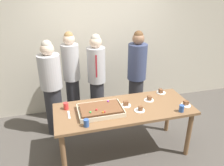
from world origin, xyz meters
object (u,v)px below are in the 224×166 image
object	(u,v)px
plated_slice_near_left	(161,92)
person_green_shirt_behind	(137,76)
plated_slice_far_right	(149,99)
drink_cup_nearest	(86,123)
party_table	(124,113)
person_serving_front	(97,79)
plated_slice_near_right	(140,110)
cake_server_utensil	(69,115)
person_striped_tie_right	(72,77)
plated_slice_far_left	(126,104)
drink_cup_middle	(182,108)
sheet_cake	(100,110)
person_far_right_suit	(52,88)
plated_slice_center_front	(186,104)
drink_cup_far_end	(66,106)

from	to	relation	value
plated_slice_near_left	person_green_shirt_behind	size ratio (longest dim) A/B	0.09
plated_slice_far_right	drink_cup_nearest	distance (m)	1.12
party_table	person_green_shirt_behind	bearing A→B (deg)	59.27
person_serving_front	person_green_shirt_behind	xyz separation A→B (m)	(0.74, -0.06, 0.00)
plated_slice_near_right	person_serving_front	size ratio (longest dim) A/B	0.09
cake_server_utensil	person_serving_front	bearing A→B (deg)	57.63
person_striped_tie_right	plated_slice_near_right	bearing A→B (deg)	19.69
plated_slice_far_left	plated_slice_far_right	world-z (taller)	plated_slice_far_left
drink_cup_middle	person_serving_front	distance (m)	1.57
sheet_cake	person_far_right_suit	size ratio (longest dim) A/B	0.38
plated_slice_near_left	plated_slice_far_right	xyz separation A→B (m)	(-0.29, -0.18, 0.00)
sheet_cake	drink_cup_middle	bearing A→B (deg)	-14.41
plated_slice_near_left	plated_slice_near_right	world-z (taller)	plated_slice_near_right
sheet_cake	person_striped_tie_right	bearing A→B (deg)	103.55
plated_slice_far_right	drink_cup_middle	bearing A→B (deg)	-53.89
person_far_right_suit	person_striped_tie_right	bearing A→B (deg)	92.91
plated_slice_near_right	plated_slice_center_front	distance (m)	0.71
plated_slice_far_right	plated_slice_center_front	world-z (taller)	plated_slice_far_right
drink_cup_far_end	plated_slice_far_left	bearing A→B (deg)	-9.21
person_far_right_suit	plated_slice_far_left	bearing A→B (deg)	16.23
sheet_cake	plated_slice_far_right	bearing A→B (deg)	9.62
plated_slice_near_left	drink_cup_nearest	distance (m)	1.46
plated_slice_center_front	drink_cup_nearest	bearing A→B (deg)	-174.84
plated_slice_near_right	drink_cup_far_end	bearing A→B (deg)	162.17
plated_slice_near_left	plated_slice_far_left	xyz separation A→B (m)	(-0.69, -0.25, 0.00)
cake_server_utensil	person_serving_front	distance (m)	1.09
plated_slice_near_left	plated_slice_center_front	distance (m)	0.50
plated_slice_center_front	person_green_shirt_behind	xyz separation A→B (m)	(-0.38, 1.05, 0.08)
plated_slice_far_left	plated_slice_center_front	distance (m)	0.89
party_table	plated_slice_far_right	distance (m)	0.47
plated_slice_center_front	person_serving_front	size ratio (longest dim) A/B	0.09
person_striped_tie_right	drink_cup_far_end	bearing A→B (deg)	-24.61
party_table	plated_slice_far_right	size ratio (longest dim) A/B	13.39
sheet_cake	plated_slice_near_left	world-z (taller)	sheet_cake
plated_slice_far_left	cake_server_utensil	size ratio (longest dim) A/B	0.75
plated_slice_far_left	person_green_shirt_behind	bearing A→B (deg)	59.85
party_table	cake_server_utensil	world-z (taller)	cake_server_utensil
plated_slice_far_right	person_far_right_suit	world-z (taller)	person_far_right_suit
plated_slice_center_front	cake_server_utensil	xyz separation A→B (m)	(-1.70, 0.19, -0.02)
plated_slice_far_right	drink_cup_nearest	xyz separation A→B (m)	(-1.04, -0.42, 0.03)
plated_slice_near_left	party_table	bearing A→B (deg)	-157.75
person_striped_tie_right	person_far_right_suit	world-z (taller)	person_striped_tie_right
sheet_cake	cake_server_utensil	xyz separation A→B (m)	(-0.44, 0.04, -0.03)
plated_slice_near_right	plated_slice_far_right	world-z (taller)	plated_slice_near_right
drink_cup_middle	drink_cup_far_end	distance (m)	1.64
plated_slice_near_right	drink_cup_nearest	xyz separation A→B (m)	(-0.79, -0.17, 0.03)
plated_slice_far_left	person_green_shirt_behind	world-z (taller)	person_green_shirt_behind
drink_cup_far_end	person_striped_tie_right	distance (m)	0.95
party_table	plated_slice_far_right	xyz separation A→B (m)	(0.44, 0.11, 0.12)
party_table	drink_cup_far_end	xyz separation A→B (m)	(-0.82, 0.19, 0.14)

